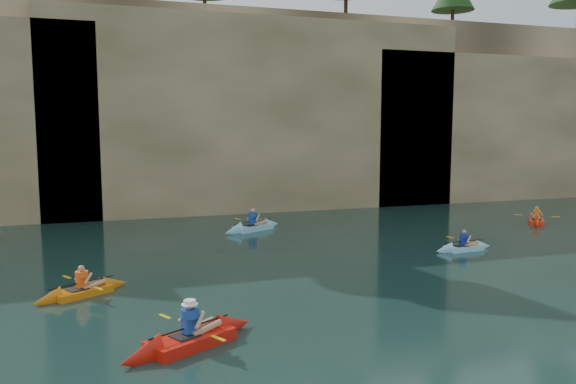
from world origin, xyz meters
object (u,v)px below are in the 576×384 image
object	(u,v)px
kayaker_red_far	(536,220)
main_kayaker	(190,339)
kayaker_orange	(82,291)
kayaker_ltblue_near	(464,247)

from	to	relation	value
kayaker_red_far	main_kayaker	bearing A→B (deg)	158.78
kayaker_orange	kayaker_ltblue_near	size ratio (longest dim) A/B	1.07
kayaker_orange	kayaker_red_far	bearing A→B (deg)	-15.41
kayaker_orange	kayaker_red_far	xyz separation A→B (m)	(21.62, 5.85, -0.01)
kayaker_ltblue_near	kayaker_red_far	world-z (taller)	kayaker_red_far
kayaker_orange	kayaker_ltblue_near	xyz separation A→B (m)	(14.26, 1.61, -0.01)
main_kayaker	kayaker_ltblue_near	world-z (taller)	main_kayaker
kayaker_ltblue_near	kayaker_red_far	bearing A→B (deg)	25.86
main_kayaker	kayaker_red_far	distance (m)	21.92
kayaker_orange	kayaker_red_far	distance (m)	22.40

